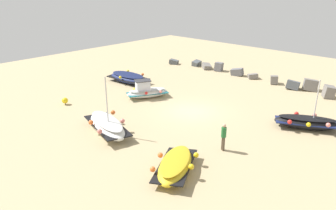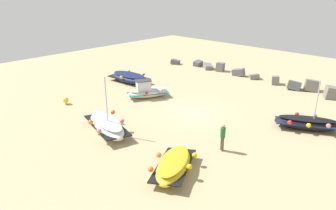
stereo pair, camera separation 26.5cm
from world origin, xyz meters
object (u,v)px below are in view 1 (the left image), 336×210
at_px(fishing_boat_1, 107,125).
at_px(fishing_boat_4, 175,165).
at_px(fishing_boat_3, 128,78).
at_px(person_walking, 224,135).
at_px(fishing_boat_0, 306,122).
at_px(fishing_boat_2, 147,92).
at_px(mooring_buoy_0, 65,101).

relative_size(fishing_boat_1, fishing_boat_4, 1.19).
bearing_deg(fishing_boat_3, person_walking, -23.13).
height_order(fishing_boat_0, fishing_boat_2, fishing_boat_0).
bearing_deg(fishing_boat_3, mooring_buoy_0, -85.79).
xyz_separation_m(fishing_boat_4, mooring_buoy_0, (-13.97, 1.46, -0.10)).
xyz_separation_m(fishing_boat_3, fishing_boat_4, (15.05, -9.45, -0.04)).
relative_size(fishing_boat_2, person_walking, 2.27).
bearing_deg(fishing_boat_2, fishing_boat_3, -83.53).
height_order(fishing_boat_2, mooring_buoy_0, fishing_boat_2).
xyz_separation_m(fishing_boat_2, fishing_boat_4, (10.16, -7.51, -0.09)).
xyz_separation_m(fishing_boat_1, fishing_boat_3, (-8.21, 8.89, -0.05)).
relative_size(fishing_boat_2, fishing_boat_4, 0.94).
xyz_separation_m(fishing_boat_0, fishing_boat_4, (-3.06, -10.69, -0.03)).
bearing_deg(person_walking, fishing_boat_3, -81.37).
distance_m(fishing_boat_2, fishing_boat_3, 5.26).
height_order(fishing_boat_2, fishing_boat_4, fishing_boat_2).
bearing_deg(fishing_boat_1, person_walking, -139.80).
distance_m(fishing_boat_0, mooring_buoy_0, 19.36).
distance_m(fishing_boat_1, fishing_boat_2, 7.70).
bearing_deg(fishing_boat_0, fishing_boat_3, -24.09).
distance_m(fishing_boat_0, fishing_boat_4, 11.12).
height_order(fishing_boat_1, fishing_boat_3, fishing_boat_1).
bearing_deg(fishing_boat_1, fishing_boat_4, -169.02).
distance_m(fishing_boat_2, fishing_boat_4, 12.64).
bearing_deg(fishing_boat_0, person_walking, 41.31).
relative_size(person_walking, mooring_buoy_0, 2.90).
bearing_deg(fishing_boat_2, fishing_boat_0, 131.69).
relative_size(fishing_boat_3, person_walking, 2.72).
distance_m(fishing_boat_4, mooring_buoy_0, 14.04).
distance_m(fishing_boat_2, mooring_buoy_0, 7.14).
bearing_deg(fishing_boat_2, mooring_buoy_0, -3.99).
bearing_deg(person_walking, fishing_boat_1, -37.21).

